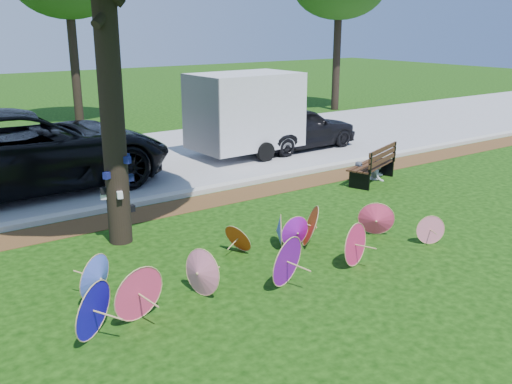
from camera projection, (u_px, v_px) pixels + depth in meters
ground at (300, 276)px, 9.59m from camera, size 90.00×90.00×0.00m
mulch_strip at (176, 207)px, 13.13m from camera, size 90.00×1.00×0.01m
curb at (163, 198)px, 13.66m from camera, size 90.00×0.30×0.12m
street at (101, 166)px, 16.93m from camera, size 90.00×8.00×0.01m
parasol_pile at (251, 255)px, 9.44m from camera, size 7.23×2.25×0.87m
black_van at (22, 151)px, 14.17m from camera, size 7.55×3.68×2.07m
dark_pickup at (299, 128)px, 19.07m from camera, size 4.24×1.81×1.43m
cargo_trailer at (245, 110)px, 17.89m from camera, size 3.36×2.19×2.90m
park_bench at (371, 164)px, 15.15m from camera, size 1.98×1.32×0.96m
person_left at (360, 163)px, 14.98m from camera, size 0.46×0.35×1.12m
person_right at (379, 157)px, 15.35m from camera, size 0.73×0.66×1.22m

